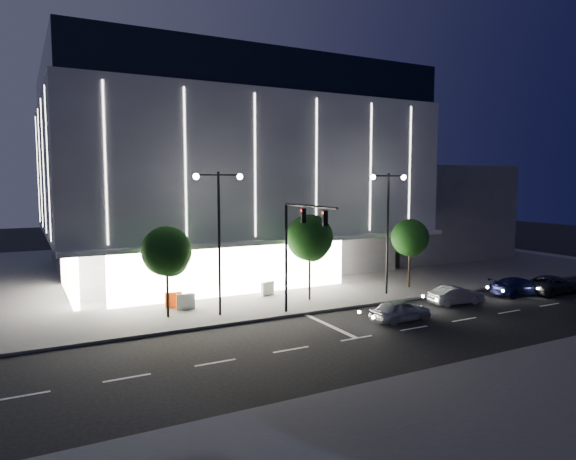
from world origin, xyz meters
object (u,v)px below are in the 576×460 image
Objects in this scene: barrier_c at (185,302)px; car_lead at (401,310)px; street_lamp_east at (388,215)px; car_fourth at (552,284)px; tree_mid at (310,240)px; tree_right at (410,240)px; car_second at (456,295)px; traffic_mast at (297,238)px; barrier_d at (268,289)px; street_lamp_west at (219,222)px; tree_left at (167,254)px; car_third at (519,286)px; barrier_b at (186,302)px; barrier_a at (174,300)px.

car_lead is at bearing -30.68° from barrier_c.
car_fourth is at bearing -23.90° from street_lamp_east.
car_lead is at bearing -71.99° from tree_mid.
tree_right reaches higher than car_second.
car_second reaches higher than barrier_c.
traffic_mast reaches higher than barrier_d.
tree_left is at bearing 161.06° from street_lamp_west.
traffic_mast reaches higher than car_third.
street_lamp_east is 16.12m from tree_left.
street_lamp_west is 1.87× the size of car_fourth.
tree_mid reaches higher than car_lead.
barrier_c is at bearing 78.81° from car_third.
street_lamp_east is 15.57m from barrier_b.
street_lamp_east is 16.28m from barrier_a.
barrier_a and barrier_b have the same top height.
barrier_d is at bearing 156.25° from street_lamp_east.
car_second is 18.22m from barrier_b.
barrier_b is (-1.45, 2.31, -5.31)m from street_lamp_west.
street_lamp_east is 6.27m from tree_mid.
tree_right is at bearing 4.92° from barrier_b.
barrier_b is 1.00× the size of barrier_c.
tree_left is at bearing 152.16° from traffic_mast.
tree_mid is 16.11m from car_third.
tree_left is (-6.97, 3.68, -0.99)m from traffic_mast.
barrier_a is at bearing 168.03° from street_lamp_east.
car_lead is (5.30, -3.30, -4.36)m from traffic_mast.
street_lamp_west is at bearing -18.94° from tree_left.
traffic_mast reaches higher than barrier_b.
car_second reaches higher than barrier_b.
tree_right is at bearing -2.28° from barrier_a.
street_lamp_east is 10.27m from barrier_d.
street_lamp_west is 2.29× the size of car_lead.
tree_mid is at bearing 0.00° from tree_left.
barrier_b is at bearing 175.77° from tree_right.
tree_mid is 4.92m from barrier_d.
street_lamp_east reaches higher than tree_left.
tree_right is at bearing -0.00° from tree_mid.
car_third is at bearing -13.42° from barrier_a.
tree_left reaches higher than car_third.
barrier_b is (-8.48, 1.29, -3.68)m from tree_mid.
barrier_a is at bearing 50.47° from car_lead.
barrier_b is (-16.94, 6.71, 0.02)m from car_second.
tree_left is 1.04× the size of tree_right.
car_lead reaches higher than barrier_b.
barrier_b is (-14.45, 2.31, -5.31)m from street_lamp_east.
traffic_mast is 4.89m from street_lamp_west.
barrier_a is at bearing 77.41° from car_third.
car_second is at bearing -60.45° from street_lamp_east.
barrier_c is (-8.55, 1.37, -3.68)m from tree_mid.
traffic_mast reaches higher than barrier_a.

